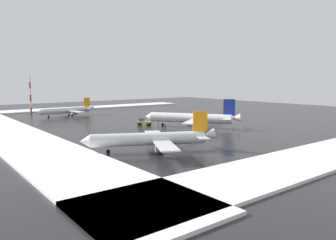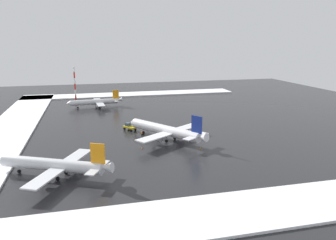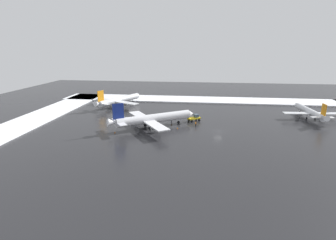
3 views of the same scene
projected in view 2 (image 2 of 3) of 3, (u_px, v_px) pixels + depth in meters
name	position (u px, v px, depth m)	size (l,w,h in m)	color
ground_plane	(156.00, 123.00, 120.69)	(240.00, 240.00, 0.00)	#232326
snow_bank_far	(9.00, 131.00, 109.04)	(152.00, 16.00, 0.52)	white
snow_bank_left	(131.00, 94.00, 183.85)	(14.00, 116.00, 0.52)	white
snow_bank_right	(233.00, 212.00, 57.41)	(14.00, 116.00, 0.52)	white
airplane_foreground_jet	(166.00, 130.00, 99.29)	(27.29, 23.48, 9.30)	white
airplane_parked_portside	(96.00, 102.00, 148.57)	(20.79, 25.05, 7.43)	silver
airplane_parked_starboard	(54.00, 165.00, 72.33)	(22.68, 26.64, 8.50)	silver
pushback_tug	(129.00, 127.00, 110.49)	(5.02, 4.46, 2.50)	gold
ground_crew_mid_apron	(148.00, 126.00, 112.58)	(0.36, 0.36, 1.71)	black
ground_crew_beside_wing	(142.00, 133.00, 103.61)	(0.36, 0.36, 1.71)	black
antenna_mast	(75.00, 84.00, 162.70)	(0.70, 0.70, 17.20)	red
traffic_cone_near_nose	(200.00, 148.00, 91.59)	(0.36, 0.36, 0.55)	orange
traffic_cone_mid_line	(142.00, 148.00, 91.98)	(0.36, 0.36, 0.55)	orange
traffic_cone_wingtip_side	(162.00, 132.00, 108.00)	(0.36, 0.36, 0.55)	orange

